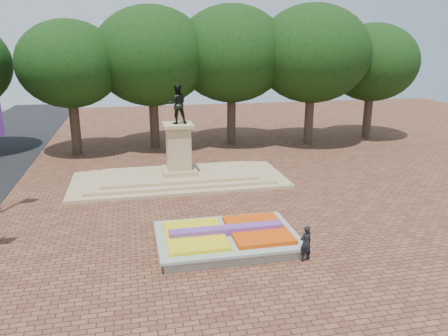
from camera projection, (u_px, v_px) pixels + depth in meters
ground at (198, 230)px, 21.56m from camera, size 90.00×90.00×0.00m
flower_bed at (227, 238)px, 19.78m from camera, size 6.30×4.30×0.91m
monument at (179, 169)px, 28.83m from camera, size 14.00×6.00×6.40m
tree_row_back at (191, 70)px, 37.09m from camera, size 44.80×8.80×10.43m
pedestrian at (306, 243)px, 18.30m from camera, size 0.65×0.50×1.58m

